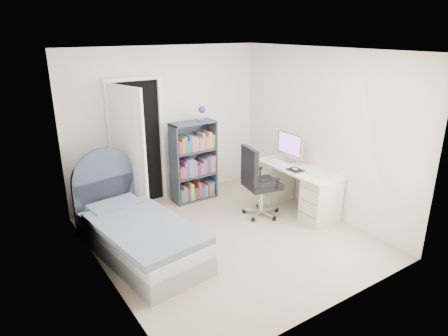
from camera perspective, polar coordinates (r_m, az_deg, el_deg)
room_shell at (r=5.14m, az=0.78°, el=2.38°), size 3.50×3.70×2.60m
door at (r=6.17m, az=-13.09°, el=2.72°), size 0.92×0.81×2.06m
bed at (r=5.27m, az=-12.22°, el=-9.12°), size 1.16×2.06×1.21m
nightstand at (r=6.30m, az=-17.23°, el=-3.48°), size 0.41×0.41×0.60m
floor_lamp at (r=6.45m, az=-14.53°, el=-1.58°), size 0.18×0.18×1.25m
bookcase at (r=6.63m, az=-4.21°, el=0.55°), size 0.75×0.32×1.58m
desk at (r=6.40m, az=10.35°, el=-2.61°), size 0.58×1.44×1.18m
office_chair at (r=6.01m, az=4.75°, el=-1.54°), size 0.60×0.62×1.11m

